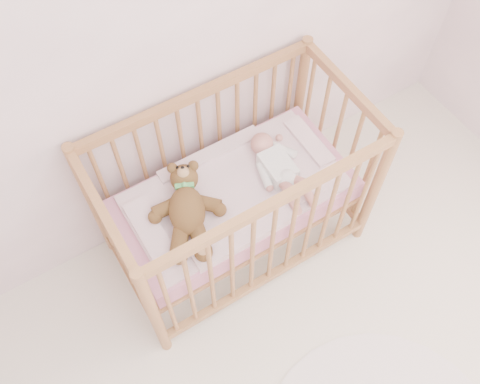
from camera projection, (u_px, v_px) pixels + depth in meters
wall_back at (144, 41)px, 2.21m from camera, size 4.00×0.02×2.70m
crib at (235, 197)px, 2.80m from camera, size 1.36×0.76×1.00m
mattress at (235, 198)px, 2.82m from camera, size 1.22×0.62×0.13m
blanket at (235, 191)px, 2.75m from camera, size 1.10×0.58×0.06m
baby at (278, 165)px, 2.75m from camera, size 0.28×0.55×0.13m
teddy_bear at (187, 211)px, 2.59m from camera, size 0.60×0.68×0.16m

